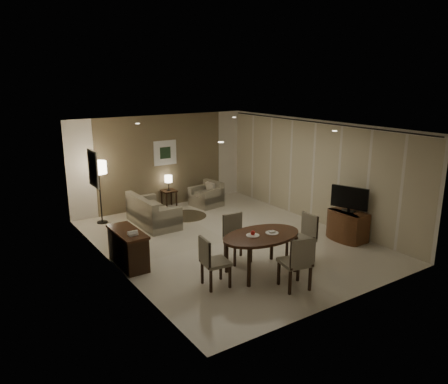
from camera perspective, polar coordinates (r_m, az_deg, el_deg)
room_shell at (r=10.32m, az=-0.62°, el=1.31°), size 5.50×7.00×2.70m
taupe_accent at (r=12.95m, az=-8.11°, el=3.98°), size 3.96×0.03×2.70m
curtain_wall at (r=11.69m, az=11.56°, el=2.48°), size 0.08×6.70×2.58m
curtain_rod at (r=11.48m, az=11.91°, el=8.92°), size 0.03×6.80×0.03m
art_back_frame at (r=12.93m, az=-7.71°, el=5.10°), size 0.72×0.03×0.72m
art_back_canvas at (r=12.92m, az=-7.68°, el=5.09°), size 0.34×0.01×0.34m
art_left_frame at (r=9.80m, az=-16.74°, el=2.93°), size 0.03×0.60×0.80m
art_left_canvas at (r=9.80m, az=-16.65°, el=2.94°), size 0.01×0.46×0.64m
downlight_nl at (r=7.50m, az=-0.42°, el=6.53°), size 0.10×0.10×0.01m
downlight_nr at (r=9.32m, az=14.26°, el=7.73°), size 0.10×0.10×0.01m
downlight_fl at (r=10.67m, az=-11.23°, el=8.77°), size 0.10×0.10×0.01m
downlight_fr at (r=12.02m, az=1.34°, el=9.71°), size 0.10×0.10×0.01m
console_desk at (r=9.19m, az=-12.41°, el=-7.18°), size 0.48×1.20×0.75m
telephone at (r=8.78m, az=-11.84°, el=-5.25°), size 0.20×0.14×0.09m
tv_cabinet at (r=10.77m, az=15.88°, el=-4.23°), size 0.48×0.90×0.70m
flat_tv at (r=10.56m, az=16.07°, el=-0.81°), size 0.36×0.85×0.60m
dining_table at (r=8.72m, az=4.88°, el=-8.00°), size 1.67×1.05×0.78m
chair_near at (r=8.13m, az=9.23°, el=-8.95°), size 0.59×0.59×1.03m
chair_far at (r=9.15m, az=1.84°, el=-6.15°), size 0.51×0.51×0.99m
chair_left at (r=8.11m, az=-1.07°, el=-9.09°), size 0.52×0.52×0.96m
chair_right at (r=9.29m, az=10.01°, el=-6.00°), size 0.50×0.50×0.99m
plate_a at (r=8.50m, az=3.77°, el=-5.68°), size 0.26×0.26×0.02m
plate_b at (r=8.67m, az=6.29°, el=-5.33°), size 0.26×0.26×0.02m
fruit_apple at (r=8.48m, az=3.78°, el=-5.34°), size 0.09×0.09×0.09m
napkin at (r=8.66m, az=6.29°, el=-5.19°), size 0.12×0.08×0.03m
round_rug at (r=12.22m, az=-4.96°, el=-3.11°), size 1.12×1.12×0.01m
sofa at (r=11.52m, az=-9.23°, el=-2.37°), size 1.67×0.85×0.78m
armchair at (r=13.04m, az=-2.35°, el=-0.28°), size 0.87×0.91×0.71m
side_table at (r=13.03m, az=-7.19°, el=-0.87°), size 0.40×0.40×0.51m
table_lamp at (r=12.90m, az=-7.26°, el=1.29°), size 0.22×0.22×0.50m
floor_lamp at (r=11.84m, az=-15.88°, el=-0.07°), size 0.42×0.42×1.66m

